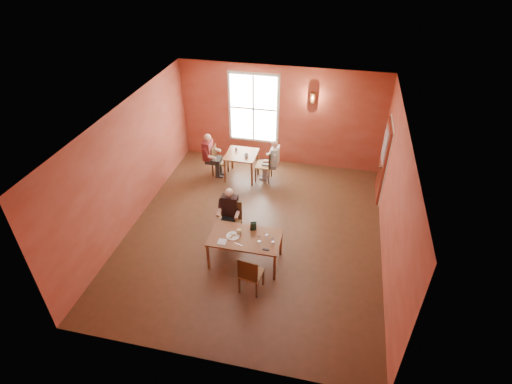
% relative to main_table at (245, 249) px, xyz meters
% --- Properties ---
extents(ground, '(6.00, 7.00, 0.01)m').
position_rel_main_table_xyz_m(ground, '(-0.03, 1.02, -0.36)').
color(ground, brown).
rests_on(ground, ground).
extents(wall_back, '(6.00, 0.04, 3.00)m').
position_rel_main_table_xyz_m(wall_back, '(-0.03, 4.52, 1.14)').
color(wall_back, brown).
rests_on(wall_back, ground).
extents(wall_front, '(6.00, 0.04, 3.00)m').
position_rel_main_table_xyz_m(wall_front, '(-0.03, -2.48, 1.14)').
color(wall_front, brown).
rests_on(wall_front, ground).
extents(wall_left, '(0.04, 7.00, 3.00)m').
position_rel_main_table_xyz_m(wall_left, '(-3.03, 1.02, 1.14)').
color(wall_left, brown).
rests_on(wall_left, ground).
extents(wall_right, '(0.04, 7.00, 3.00)m').
position_rel_main_table_xyz_m(wall_right, '(2.97, 1.02, 1.14)').
color(wall_right, brown).
rests_on(wall_right, ground).
extents(ceiling, '(6.00, 7.00, 0.04)m').
position_rel_main_table_xyz_m(ceiling, '(-0.03, 1.02, 2.64)').
color(ceiling, white).
rests_on(ceiling, wall_back).
extents(window, '(1.36, 0.10, 1.96)m').
position_rel_main_table_xyz_m(window, '(-0.83, 4.47, 1.34)').
color(window, white).
rests_on(window, wall_back).
extents(door, '(0.12, 1.04, 2.10)m').
position_rel_main_table_xyz_m(door, '(2.91, 3.32, 0.69)').
color(door, maroon).
rests_on(door, ground).
extents(wall_sconce, '(0.16, 0.16, 0.28)m').
position_rel_main_table_xyz_m(wall_sconce, '(0.87, 4.42, 1.84)').
color(wall_sconce, brown).
rests_on(wall_sconce, wall_back).
extents(main_table, '(1.52, 0.86, 0.71)m').
position_rel_main_table_xyz_m(main_table, '(0.00, 0.00, 0.00)').
color(main_table, brown).
rests_on(main_table, ground).
extents(chair_diner_main, '(0.44, 0.44, 0.99)m').
position_rel_main_table_xyz_m(chair_diner_main, '(-0.50, 0.65, 0.14)').
color(chair_diner_main, '#58321D').
rests_on(chair_diner_main, ground).
extents(diner_main, '(0.49, 0.49, 1.23)m').
position_rel_main_table_xyz_m(diner_main, '(-0.50, 0.62, 0.26)').
color(diner_main, black).
rests_on(diner_main, ground).
extents(chair_empty, '(0.47, 0.47, 0.94)m').
position_rel_main_table_xyz_m(chair_empty, '(0.31, -0.74, 0.11)').
color(chair_empty, '#5D2917').
rests_on(chair_empty, ground).
extents(plate_food, '(0.31, 0.31, 0.04)m').
position_rel_main_table_xyz_m(plate_food, '(-0.26, -0.03, 0.38)').
color(plate_food, silver).
rests_on(plate_food, main_table).
extents(sandwich, '(0.09, 0.08, 0.10)m').
position_rel_main_table_xyz_m(sandwich, '(-0.15, 0.07, 0.41)').
color(sandwich, tan).
rests_on(sandwich, main_table).
extents(goblet_a, '(0.09, 0.09, 0.19)m').
position_rel_main_table_xyz_m(goblet_a, '(0.45, 0.09, 0.45)').
color(goblet_a, white).
rests_on(goblet_a, main_table).
extents(goblet_b, '(0.08, 0.08, 0.18)m').
position_rel_main_table_xyz_m(goblet_b, '(0.62, -0.09, 0.45)').
color(goblet_b, white).
rests_on(goblet_b, main_table).
extents(goblet_c, '(0.10, 0.10, 0.20)m').
position_rel_main_table_xyz_m(goblet_c, '(0.34, -0.14, 0.46)').
color(goblet_c, white).
rests_on(goblet_c, main_table).
extents(menu_stand, '(0.14, 0.11, 0.21)m').
position_rel_main_table_xyz_m(menu_stand, '(0.12, 0.26, 0.46)').
color(menu_stand, black).
rests_on(menu_stand, main_table).
extents(knife, '(0.19, 0.07, 0.00)m').
position_rel_main_table_xyz_m(knife, '(-0.07, -0.25, 0.36)').
color(knife, white).
rests_on(knife, main_table).
extents(napkin, '(0.18, 0.18, 0.01)m').
position_rel_main_table_xyz_m(napkin, '(-0.44, -0.25, 0.36)').
color(napkin, silver).
rests_on(napkin, main_table).
extents(sunglasses, '(0.14, 0.04, 0.02)m').
position_rel_main_table_xyz_m(sunglasses, '(0.51, -0.29, 0.37)').
color(sunglasses, black).
rests_on(sunglasses, main_table).
extents(second_table, '(0.87, 0.87, 0.77)m').
position_rel_main_table_xyz_m(second_table, '(-0.94, 3.39, 0.03)').
color(second_table, brown).
rests_on(second_table, ground).
extents(chair_diner_white, '(0.44, 0.44, 0.99)m').
position_rel_main_table_xyz_m(chair_diner_white, '(-0.29, 3.39, 0.14)').
color(chair_diner_white, '#3E2413').
rests_on(chair_diner_white, ground).
extents(diner_white, '(0.48, 0.48, 1.20)m').
position_rel_main_table_xyz_m(diner_white, '(-0.26, 3.39, 0.24)').
color(diner_white, white).
rests_on(diner_white, ground).
extents(chair_diner_maroon, '(0.40, 0.40, 0.91)m').
position_rel_main_table_xyz_m(chair_diner_maroon, '(-1.59, 3.39, 0.10)').
color(chair_diner_maroon, brown).
rests_on(chair_diner_maroon, ground).
extents(diner_maroon, '(0.51, 0.51, 1.28)m').
position_rel_main_table_xyz_m(diner_maroon, '(-1.62, 3.39, 0.28)').
color(diner_maroon, maroon).
rests_on(diner_maroon, ground).
extents(cup_a, '(0.15, 0.15, 0.09)m').
position_rel_main_table_xyz_m(cup_a, '(-0.76, 3.25, 0.46)').
color(cup_a, silver).
rests_on(cup_a, second_table).
extents(cup_b, '(0.13, 0.13, 0.09)m').
position_rel_main_table_xyz_m(cup_b, '(-1.13, 3.53, 0.45)').
color(cup_b, white).
rests_on(cup_b, second_table).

